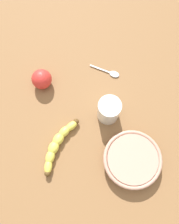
{
  "coord_description": "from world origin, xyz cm",
  "views": [
    {
      "loc": [
        -21.08,
        1.07,
        80.35
      ],
      "look_at": [
        2.8,
        -6.09,
        5.0
      ],
      "focal_mm": 38.48,
      "sensor_mm": 36.0,
      "label": 1
    }
  ],
  "objects_px": {
    "ceramic_bowl": "(132,160)",
    "teaspoon": "(113,74)",
    "banana": "(58,144)",
    "smoothie_glass": "(109,110)",
    "apple_fruit": "(42,79)"
  },
  "relations": [
    {
      "from": "banana",
      "to": "ceramic_bowl",
      "type": "relative_size",
      "value": 0.86
    },
    {
      "from": "smoothie_glass",
      "to": "ceramic_bowl",
      "type": "distance_m",
      "value": 0.17
    },
    {
      "from": "apple_fruit",
      "to": "banana",
      "type": "bearing_deg",
      "value": 178.91
    },
    {
      "from": "teaspoon",
      "to": "banana",
      "type": "bearing_deg",
      "value": -102.76
    },
    {
      "from": "banana",
      "to": "ceramic_bowl",
      "type": "distance_m",
      "value": 0.24
    },
    {
      "from": "ceramic_bowl",
      "to": "teaspoon",
      "type": "bearing_deg",
      "value": -7.52
    },
    {
      "from": "banana",
      "to": "apple_fruit",
      "type": "relative_size",
      "value": 2.27
    },
    {
      "from": "ceramic_bowl",
      "to": "apple_fruit",
      "type": "xyz_separation_m",
      "value": [
        0.34,
        0.2,
        0.01
      ]
    },
    {
      "from": "apple_fruit",
      "to": "teaspoon",
      "type": "height_order",
      "value": "apple_fruit"
    },
    {
      "from": "banana",
      "to": "ceramic_bowl",
      "type": "height_order",
      "value": "ceramic_bowl"
    },
    {
      "from": "banana",
      "to": "smoothie_glass",
      "type": "xyz_separation_m",
      "value": [
        0.05,
        -0.19,
        0.03
      ]
    },
    {
      "from": "smoothie_glass",
      "to": "apple_fruit",
      "type": "relative_size",
      "value": 1.31
    },
    {
      "from": "banana",
      "to": "teaspoon",
      "type": "bearing_deg",
      "value": 171.65
    },
    {
      "from": "ceramic_bowl",
      "to": "teaspoon",
      "type": "relative_size",
      "value": 1.89
    },
    {
      "from": "ceramic_bowl",
      "to": "apple_fruit",
      "type": "relative_size",
      "value": 2.63
    }
  ]
}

